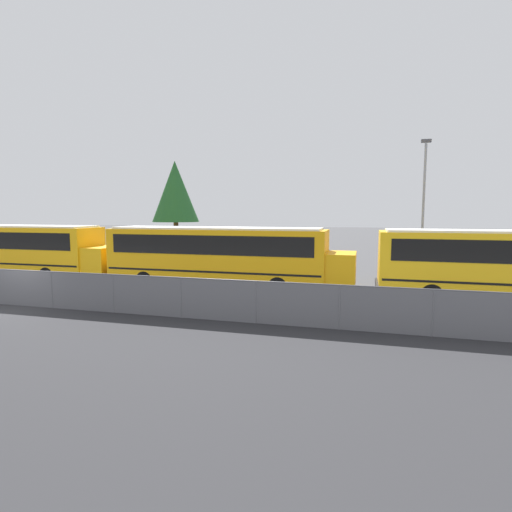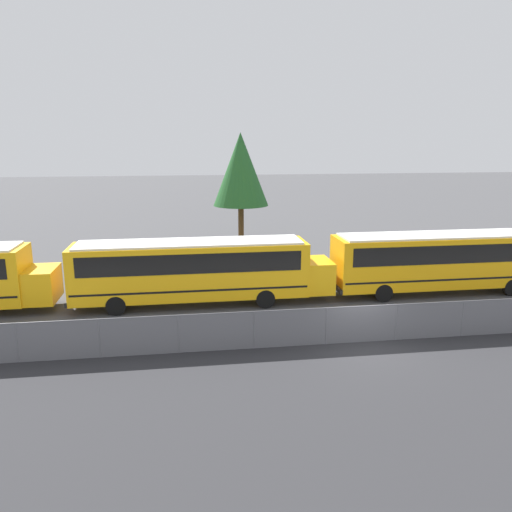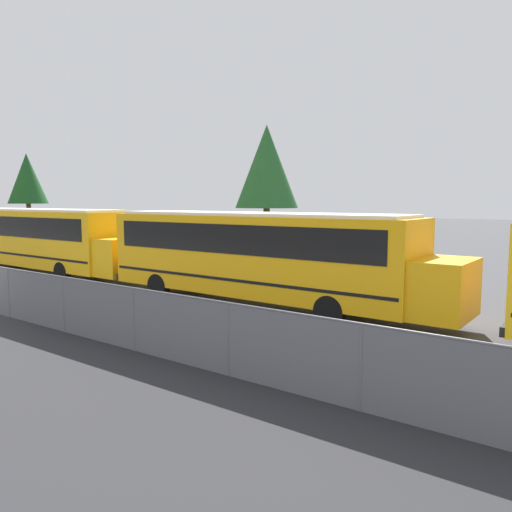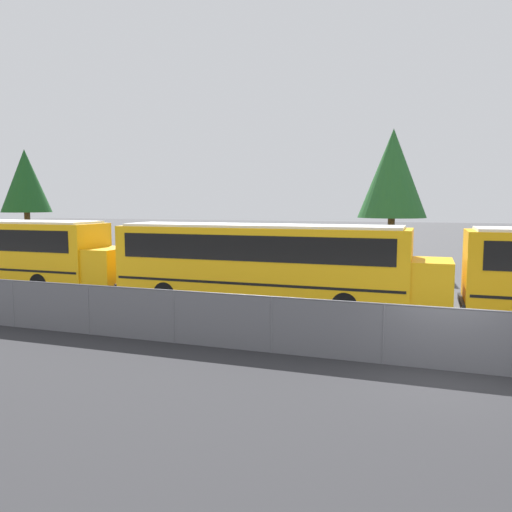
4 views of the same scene
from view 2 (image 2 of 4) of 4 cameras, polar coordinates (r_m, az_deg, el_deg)
ground_plane at (r=21.59m, az=11.84°, el=-9.59°), size 200.00×200.00×0.00m
road_strip at (r=16.69m, az=19.16°, el=-17.26°), size 157.07×12.00×0.01m
fence at (r=21.29m, az=11.94°, el=-7.57°), size 123.14×0.07×1.60m
school_bus_3 at (r=25.41m, az=-6.80°, el=-1.29°), size 13.25×2.54×3.29m
school_bus_4 at (r=29.10m, az=20.82°, el=-0.21°), size 13.25×2.54×3.29m
tree_0 at (r=39.03m, az=-1.77°, el=9.84°), size 4.29×4.29×8.79m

